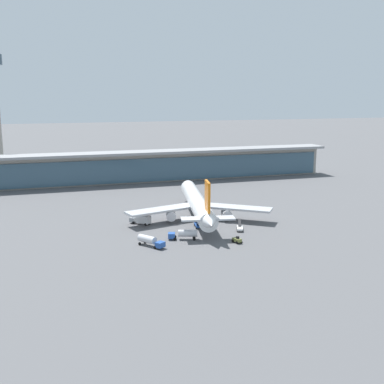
# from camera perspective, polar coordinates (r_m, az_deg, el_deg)

# --- Properties ---
(ground_plane) EXTENTS (1200.00, 1200.00, 0.00)m
(ground_plane) POSITION_cam_1_polar(r_m,az_deg,el_deg) (154.44, 2.10, -4.22)
(ground_plane) COLOR #515154
(airliner_on_stand) EXTENTS (48.92, 64.38, 17.22)m
(airliner_on_stand) POSITION_cam_1_polar(r_m,az_deg,el_deg) (163.56, 0.64, -1.36)
(airliner_on_stand) COLOR white
(airliner_on_stand) RESTS_ON ground
(service_truck_near_nose_blue) EXTENTS (6.89, 8.27, 2.95)m
(service_truck_near_nose_blue) POSITION_cam_1_polar(r_m,az_deg,el_deg) (135.58, -5.03, -5.77)
(service_truck_near_nose_blue) COLOR #234C9E
(service_truck_near_nose_blue) RESTS_ON ground
(service_truck_under_wing_olive) EXTENTS (2.42, 3.22, 2.05)m
(service_truck_under_wing_olive) POSITION_cam_1_polar(r_m,az_deg,el_deg) (138.90, 5.39, -5.71)
(service_truck_under_wing_olive) COLOR olive
(service_truck_under_wing_olive) RESTS_ON ground
(service_truck_mid_apron_blue) EXTENTS (2.53, 6.93, 2.70)m
(service_truck_mid_apron_blue) POSITION_cam_1_polar(r_m,az_deg,el_deg) (153.86, 0.72, -3.97)
(service_truck_mid_apron_blue) COLOR #234C9E
(service_truck_mid_apron_blue) RESTS_ON ground
(service_truck_by_tail_white) EXTENTS (3.70, 6.84, 2.70)m
(service_truck_by_tail_white) POSITION_cam_1_polar(r_m,az_deg,el_deg) (151.54, 5.72, -4.27)
(service_truck_by_tail_white) COLOR silver
(service_truck_by_tail_white) RESTS_ON ground
(service_truck_on_taxiway_blue) EXTENTS (8.88, 4.77, 2.95)m
(service_truck_on_taxiway_blue) POSITION_cam_1_polar(r_m,az_deg,el_deg) (141.30, -0.94, -5.01)
(service_truck_on_taxiway_blue) COLOR #234C9E
(service_truck_on_taxiway_blue) RESTS_ON ground
(service_truck_at_far_stand_grey) EXTENTS (6.71, 6.87, 3.10)m
(service_truck_at_far_stand_grey) POSITION_cam_1_polar(r_m,az_deg,el_deg) (158.21, -6.05, -3.26)
(service_truck_at_far_stand_grey) COLOR gray
(service_truck_at_far_stand_grey) RESTS_ON ground
(terminal_building) EXTENTS (183.60, 12.80, 15.20)m
(terminal_building) POSITION_cam_1_polar(r_m,az_deg,el_deg) (234.57, -4.95, 3.16)
(terminal_building) COLOR #9E998E
(terminal_building) RESTS_ON ground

